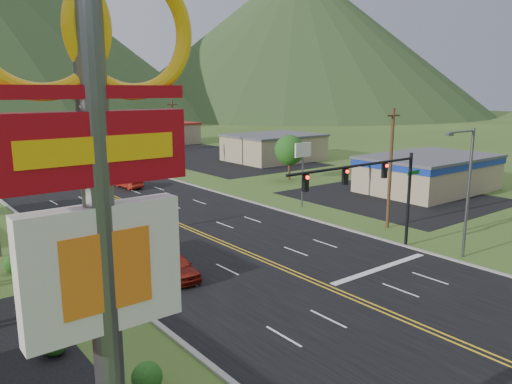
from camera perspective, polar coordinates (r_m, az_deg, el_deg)
pylon_sign at (r=10.13m, az=-17.54°, el=-1.43°), size 4.32×0.60×14.00m
traffic_signal at (r=34.83m, az=13.40°, el=1.15°), size 13.10×0.43×7.00m
streetlight_east at (r=36.54m, az=22.92°, el=0.79°), size 3.28×0.25×9.00m
building_east_near at (r=60.55m, az=19.13°, el=2.26°), size 15.40×10.40×4.10m
building_east_mid at (r=81.92m, az=2.06°, el=5.12°), size 14.40×11.40×4.30m
building_east_far at (r=109.05m, az=-11.59°, el=6.58°), size 16.40×12.40×4.50m
pole_sign_east_a at (r=49.00m, az=5.38°, el=4.06°), size 2.00×0.18×6.40m
pole_sign_east_b at (r=75.39m, az=-11.65°, el=6.53°), size 2.00×0.18×6.40m
tree_east_a at (r=63.96m, az=3.85°, el=4.82°), size 3.84×3.84×5.82m
tree_east_b at (r=97.38m, az=-9.50°, el=7.04°), size 3.84×3.84×5.82m
utility_pole_a at (r=42.76m, az=15.11°, el=2.70°), size 1.60×0.28×10.00m
utility_pole_b at (r=71.20m, az=-9.48°, el=6.38°), size 1.60×0.28×10.00m
utility_pole_c at (r=107.94m, az=-19.82°, el=7.61°), size 1.60×0.28×10.00m
utility_pole_d at (r=146.41m, az=-24.85°, el=8.12°), size 1.60×0.28×10.00m
mountain_ne at (r=250.03m, az=4.70°, el=17.03°), size 180.00×180.00×70.00m
car_red_near at (r=31.49m, az=-9.19°, el=-8.43°), size 2.11×4.55×1.51m
car_dark_mid at (r=44.56m, az=-14.76°, el=-2.63°), size 2.85×5.66×1.58m
car_red_far at (r=60.86m, az=-14.38°, el=1.13°), size 1.99×4.67×1.50m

